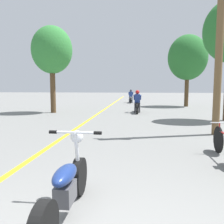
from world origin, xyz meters
TOP-DOWN VIEW (x-y plane):
  - lane_stripe_center at (-1.70, 13.02)m, footprint 0.14×48.00m
  - utility_pole at (3.30, 6.58)m, footprint 1.10×0.24m
  - roadside_tree_right_far at (4.57, 18.12)m, footprint 3.12×2.81m
  - roadside_tree_left at (-4.56, 12.51)m, footprint 2.49×2.24m
  - motorcycle_foreground at (-0.19, 1.06)m, footprint 0.75×1.92m
  - motorcycle_rider_lead at (0.63, 13.09)m, footprint 0.50×2.12m
  - motorcycle_rider_far at (-0.05, 21.93)m, footprint 0.50×2.08m

SIDE VIEW (x-z plane):
  - lane_stripe_center at x=-1.70m, z-range 0.00..0.01m
  - motorcycle_foreground at x=-0.19m, z-range -0.11..0.90m
  - motorcycle_rider_far at x=-0.05m, z-range -0.16..1.17m
  - motorcycle_rider_lead at x=0.63m, z-range -0.16..1.23m
  - utility_pole at x=3.30m, z-range 0.09..7.36m
  - roadside_tree_left at x=-4.56m, z-range 1.16..6.42m
  - roadside_tree_right_far at x=4.57m, z-range 1.04..6.76m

